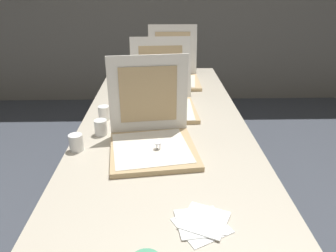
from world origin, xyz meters
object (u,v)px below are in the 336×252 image
at_px(cup_white_near_center, 101,127).
at_px(cup_white_near_left, 76,143).
at_px(napkin_pile, 202,223).
at_px(pizza_box_middle, 163,100).
at_px(pizza_box_front, 152,137).
at_px(cup_white_mid, 104,113).
at_px(table, 163,131).
at_px(pizza_box_back, 173,74).

bearing_deg(cup_white_near_center, cup_white_near_left, -117.50).
bearing_deg(napkin_pile, pizza_box_middle, 96.54).
xyz_separation_m(pizza_box_middle, napkin_pile, (0.11, -0.95, -0.05)).
height_order(pizza_box_front, cup_white_mid, pizza_box_front).
relative_size(pizza_box_front, napkin_pile, 2.02).
height_order(cup_white_mid, napkin_pile, cup_white_mid).
distance_m(cup_white_mid, cup_white_near_center, 0.18).
bearing_deg(pizza_box_front, cup_white_near_left, 175.03).
xyz_separation_m(cup_white_near_center, cup_white_near_left, (-0.08, -0.15, 0.00)).
height_order(table, cup_white_near_center, cup_white_near_center).
height_order(table, pizza_box_front, pizza_box_front).
bearing_deg(table, cup_white_mid, 169.84).
bearing_deg(pizza_box_back, pizza_box_front, -98.05).
bearing_deg(pizza_box_front, pizza_box_back, 75.50).
xyz_separation_m(table, napkin_pile, (0.11, -0.75, 0.05)).
height_order(table, cup_white_mid, cup_white_mid).
distance_m(cup_white_mid, napkin_pile, 0.91).
height_order(table, napkin_pile, napkin_pile).
relative_size(pizza_box_middle, cup_white_mid, 6.41).
distance_m(table, pizza_box_front, 0.29).
distance_m(pizza_box_middle, pizza_box_back, 0.54).
distance_m(pizza_box_middle, cup_white_near_center, 0.44).
distance_m(pizza_box_back, cup_white_mid, 0.78).
relative_size(cup_white_mid, cup_white_near_left, 1.00).
xyz_separation_m(pizza_box_middle, cup_white_near_center, (-0.30, -0.32, -0.02)).
relative_size(table, cup_white_mid, 30.24).
relative_size(pizza_box_front, cup_white_near_center, 5.48).
bearing_deg(pizza_box_back, cup_white_near_left, -114.97).
bearing_deg(napkin_pile, cup_white_near_center, 122.99).
distance_m(pizza_box_back, cup_white_near_center, 0.94).
bearing_deg(table, napkin_pile, -81.82).
bearing_deg(cup_white_near_left, napkin_pile, -44.11).
bearing_deg(table, pizza_box_middle, 90.25).
xyz_separation_m(pizza_box_back, cup_white_near_left, (-0.46, -1.01, -0.02)).
bearing_deg(cup_white_mid, pizza_box_middle, 24.51).
relative_size(pizza_box_front, cup_white_near_left, 5.48).
distance_m(pizza_box_middle, cup_white_mid, 0.34).
bearing_deg(cup_white_mid, table, -10.16).
relative_size(pizza_box_front, cup_white_mid, 5.48).
bearing_deg(pizza_box_back, cup_white_mid, -120.68).
distance_m(table, cup_white_mid, 0.33).
height_order(pizza_box_front, pizza_box_back, pizza_box_front).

